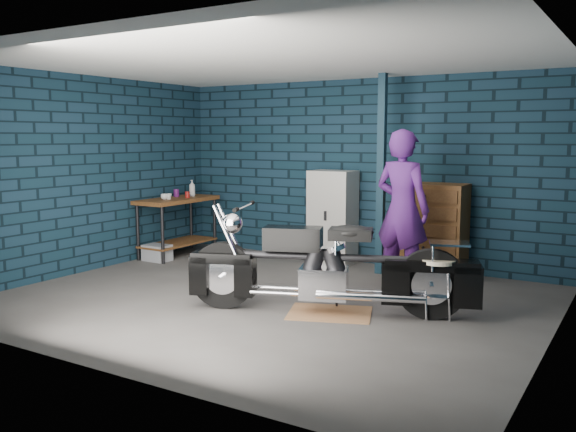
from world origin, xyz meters
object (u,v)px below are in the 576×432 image
Objects in this scene: storage_bin at (157,253)px; tool_chest at (430,229)px; locker at (332,217)px; shop_stool at (438,289)px; workbench at (178,227)px; person at (402,209)px; motorcycle at (330,260)px.

tool_chest is at bearing 17.91° from storage_bin.
locker reaches higher than shop_stool.
tool_chest is (3.84, 0.73, 0.17)m from workbench.
person is 3.11× the size of shop_stool.
workbench is 2.48m from locker.
person reaches higher than motorcycle.
locker is (-1.18, 2.35, 0.11)m from motorcycle.
tool_chest is at bearing 10.82° from workbench.
person is at bearing -31.67° from locker.
locker is at bearing 180.00° from tool_chest.
workbench is 3.89m from motorcycle.
person is 0.94m from tool_chest.
shop_stool is at bearing -41.66° from locker.
motorcycle is 2.63m from locker.
motorcycle is at bearing 91.83° from person.
workbench is at bearing -169.18° from tool_chest.
person is 3.85m from storage_bin.
motorcycle is 4.15× the size of shop_stool.
motorcycle reaches higher than shop_stool.
motorcycle is at bearing -24.64° from workbench.
workbench is at bearing 164.86° from shop_stool.
person reaches higher than storage_bin.
person is at bearing -2.00° from workbench.
storage_bin is (-3.51, 1.12, -0.45)m from motorcycle.
motorcycle is 1.56m from person.
locker is (-1.40, 0.86, -0.29)m from person.
workbench is at bearing 92.29° from storage_bin.
tool_chest is (0.30, 2.35, 0.05)m from motorcycle.
locker is at bearing 96.10° from motorcycle.
storage_bin is 0.62× the size of shop_stool.
workbench is 4.74m from shop_stool.
tool_chest is 1.98× the size of shop_stool.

